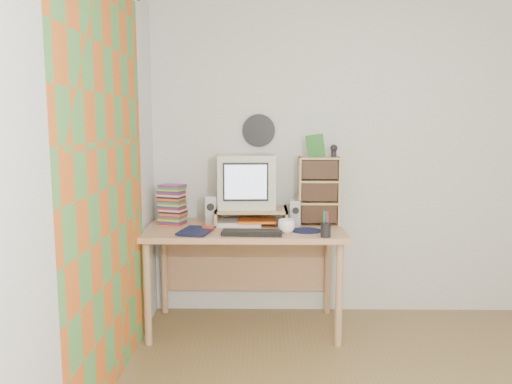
{
  "coord_description": "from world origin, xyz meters",
  "views": [
    {
      "loc": [
        -0.9,
        -2.11,
        1.49
      ],
      "look_at": [
        -0.95,
        1.33,
        1.01
      ],
      "focal_mm": 35.0,
      "sensor_mm": 36.0,
      "label": 1
    }
  ],
  "objects_px": {
    "crt_monitor": "(246,181)",
    "desk": "(245,243)",
    "dvd_stack": "(172,207)",
    "diary": "(182,228)",
    "cd_rack": "(319,191)",
    "keyboard": "(252,233)",
    "mug": "(286,226)"
  },
  "relations": [
    {
      "from": "desk",
      "to": "dvd_stack",
      "type": "relative_size",
      "value": 5.62
    },
    {
      "from": "keyboard",
      "to": "cd_rack",
      "type": "distance_m",
      "value": 0.65
    },
    {
      "from": "desk",
      "to": "keyboard",
      "type": "relative_size",
      "value": 3.49
    },
    {
      "from": "mug",
      "to": "cd_rack",
      "type": "bearing_deg",
      "value": 51.07
    },
    {
      "from": "keyboard",
      "to": "dvd_stack",
      "type": "xyz_separation_m",
      "value": [
        -0.59,
        0.36,
        0.11
      ]
    },
    {
      "from": "dvd_stack",
      "to": "crt_monitor",
      "type": "bearing_deg",
      "value": 21.07
    },
    {
      "from": "dvd_stack",
      "to": "mug",
      "type": "xyz_separation_m",
      "value": [
        0.83,
        -0.3,
        -0.08
      ]
    },
    {
      "from": "crt_monitor",
      "to": "diary",
      "type": "distance_m",
      "value": 0.6
    },
    {
      "from": "desk",
      "to": "dvd_stack",
      "type": "height_order",
      "value": "dvd_stack"
    },
    {
      "from": "cd_rack",
      "to": "mug",
      "type": "xyz_separation_m",
      "value": [
        -0.25,
        -0.31,
        -0.2
      ]
    },
    {
      "from": "desk",
      "to": "keyboard",
      "type": "height_order",
      "value": "keyboard"
    },
    {
      "from": "dvd_stack",
      "to": "diary",
      "type": "relative_size",
      "value": 1.02
    },
    {
      "from": "desk",
      "to": "mug",
      "type": "height_order",
      "value": "mug"
    },
    {
      "from": "keyboard",
      "to": "dvd_stack",
      "type": "bearing_deg",
      "value": 152.36
    },
    {
      "from": "crt_monitor",
      "to": "dvd_stack",
      "type": "distance_m",
      "value": 0.58
    },
    {
      "from": "crt_monitor",
      "to": "dvd_stack",
      "type": "bearing_deg",
      "value": -179.42
    },
    {
      "from": "mug",
      "to": "diary",
      "type": "relative_size",
      "value": 0.47
    },
    {
      "from": "crt_monitor",
      "to": "keyboard",
      "type": "xyz_separation_m",
      "value": [
        0.05,
        -0.39,
        -0.3
      ]
    },
    {
      "from": "keyboard",
      "to": "diary",
      "type": "height_order",
      "value": "diary"
    },
    {
      "from": "crt_monitor",
      "to": "cd_rack",
      "type": "xyz_separation_m",
      "value": [
        0.53,
        -0.02,
        -0.07
      ]
    },
    {
      "from": "crt_monitor",
      "to": "dvd_stack",
      "type": "xyz_separation_m",
      "value": [
        -0.55,
        -0.03,
        -0.19
      ]
    },
    {
      "from": "crt_monitor",
      "to": "mug",
      "type": "bearing_deg",
      "value": -52.5
    },
    {
      "from": "crt_monitor",
      "to": "cd_rack",
      "type": "bearing_deg",
      "value": -5.25
    },
    {
      "from": "crt_monitor",
      "to": "cd_rack",
      "type": "relative_size",
      "value": 0.83
    },
    {
      "from": "keyboard",
      "to": "diary",
      "type": "xyz_separation_m",
      "value": [
        -0.48,
        0.08,
        0.01
      ]
    },
    {
      "from": "cd_rack",
      "to": "crt_monitor",
      "type": "bearing_deg",
      "value": 177.32
    },
    {
      "from": "cd_rack",
      "to": "mug",
      "type": "distance_m",
      "value": 0.44
    },
    {
      "from": "keyboard",
      "to": "mug",
      "type": "bearing_deg",
      "value": 18.31
    },
    {
      "from": "desk",
      "to": "dvd_stack",
      "type": "distance_m",
      "value": 0.6
    },
    {
      "from": "dvd_stack",
      "to": "desk",
      "type": "bearing_deg",
      "value": 11.86
    },
    {
      "from": "keyboard",
      "to": "mug",
      "type": "relative_size",
      "value": 3.45
    },
    {
      "from": "crt_monitor",
      "to": "desk",
      "type": "bearing_deg",
      "value": -99.96
    }
  ]
}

